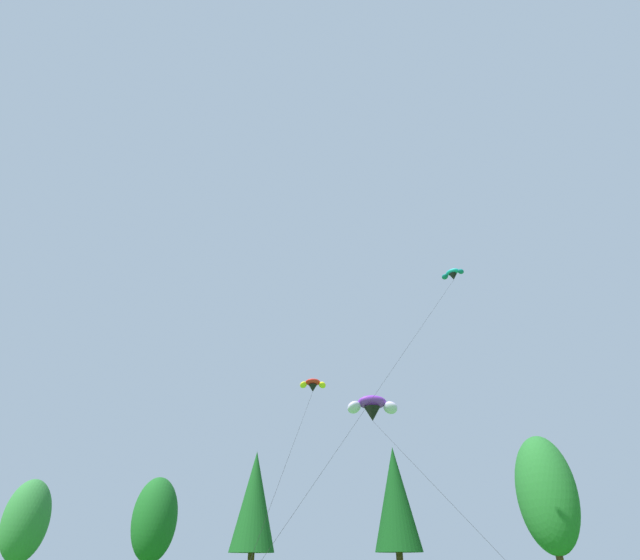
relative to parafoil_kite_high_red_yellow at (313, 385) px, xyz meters
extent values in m
ellipsoid|color=#2D7033|center=(-33.84, 11.44, -8.84)|extent=(4.62, 4.62, 8.19)
ellipsoid|color=#19561E|center=(-20.60, 14.50, -8.71)|extent=(4.67, 4.67, 8.36)
cone|color=#144719|center=(-8.55, 11.56, -7.39)|extent=(4.32, 4.32, 9.15)
cone|color=#0F3D14|center=(5.19, 12.04, -7.43)|extent=(4.31, 4.31, 9.11)
ellipsoid|color=#236628|center=(19.06, 14.99, -7.10)|extent=(5.39, 5.39, 10.44)
ellipsoid|color=red|center=(0.00, 0.01, 0.23)|extent=(1.44, 1.23, 0.64)
ellipsoid|color=yellow|center=(0.76, 0.21, 0.01)|extent=(0.89, 0.93, 0.74)
ellipsoid|color=yellow|center=(-0.75, -0.20, 0.01)|extent=(0.76, 0.92, 0.74)
cone|color=black|center=(-0.02, 0.09, -0.24)|extent=(0.85, 0.85, 0.60)
cylinder|color=black|center=(0.72, -9.12, -7.27)|extent=(1.49, 18.43, 13.45)
ellipsoid|color=purple|center=(5.65, -7.04, -3.73)|extent=(2.12, 1.64, 1.06)
ellipsoid|color=silver|center=(6.79, -6.74, -4.06)|extent=(1.27, 1.20, 1.20)
ellipsoid|color=silver|center=(4.51, -7.35, -4.06)|extent=(1.03, 1.22, 1.20)
cone|color=black|center=(5.62, -6.94, -4.46)|extent=(1.30, 1.30, 0.91)
cylinder|color=black|center=(8.95, -11.41, -9.23)|extent=(6.67, 8.95, 8.66)
ellipsoid|color=teal|center=(12.45, 0.69, 9.63)|extent=(1.37, 1.14, 0.62)
ellipsoid|color=#0F666B|center=(13.13, 0.37, 9.42)|extent=(0.73, 0.78, 0.72)
ellipsoid|color=#0F666B|center=(11.78, 1.02, 9.42)|extent=(0.77, 0.77, 0.72)
cone|color=black|center=(12.48, 0.75, 9.17)|extent=(0.90, 0.90, 0.58)
cylinder|color=black|center=(6.97, -8.79, -2.55)|extent=(11.03, 19.09, 22.88)
camera|label=1|loc=(9.44, -39.73, -12.95)|focal=28.55mm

